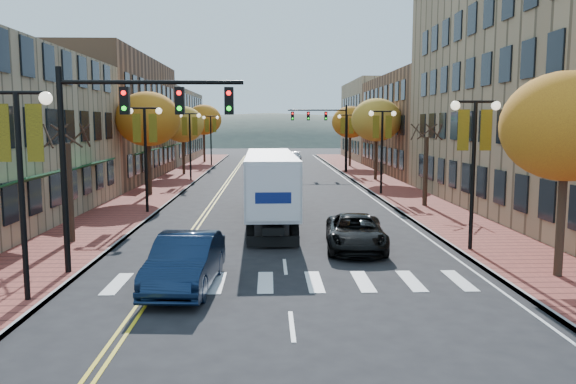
{
  "coord_description": "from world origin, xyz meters",
  "views": [
    {
      "loc": [
        -0.58,
        -15.82,
        5.17
      ],
      "look_at": [
        0.26,
        8.32,
        2.2
      ],
      "focal_mm": 35.0,
      "sensor_mm": 36.0,
      "label": 1
    }
  ],
  "objects": [
    {
      "name": "lamp_left_a",
      "position": [
        -7.5,
        0.0,
        4.29
      ],
      "size": [
        1.96,
        0.36,
        6.05
      ],
      "color": "black",
      "rests_on": "ground"
    },
    {
      "name": "building_right_far",
      "position": [
        18.5,
        64.0,
        5.5
      ],
      "size": [
        15.0,
        20.0,
        11.0
      ],
      "primitive_type": "cube",
      "color": "#9E8966",
      "rests_on": "ground"
    },
    {
      "name": "tree_left_b",
      "position": [
        -9.0,
        24.0,
        5.45
      ],
      "size": [
        4.48,
        4.48,
        7.21
      ],
      "color": "#382619",
      "rests_on": "sidewalk_left"
    },
    {
      "name": "tree_right_c",
      "position": [
        9.0,
        34.0,
        5.45
      ],
      "size": [
        4.48,
        4.48,
        7.21
      ],
      "color": "#382619",
      "rests_on": "sidewalk_right"
    },
    {
      "name": "tree_left_a",
      "position": [
        -9.0,
        8.0,
        2.25
      ],
      "size": [
        0.28,
        0.28,
        4.2
      ],
      "color": "#382619",
      "rests_on": "sidewalk_left"
    },
    {
      "name": "lamp_left_c",
      "position": [
        -7.5,
        34.0,
        4.29
      ],
      "size": [
        1.96,
        0.36,
        6.05
      ],
      "color": "black",
      "rests_on": "ground"
    },
    {
      "name": "tree_left_c",
      "position": [
        -9.0,
        40.0,
        5.05
      ],
      "size": [
        4.16,
        4.16,
        6.69
      ],
      "color": "#382619",
      "rests_on": "sidewalk_left"
    },
    {
      "name": "car_far_oncoming",
      "position": [
        1.69,
        68.49,
        0.75
      ],
      "size": [
        1.63,
        4.56,
        1.5
      ],
      "primitive_type": "imported",
      "rotation": [
        0.0,
        0.0,
        3.13
      ],
      "color": "#98969D",
      "rests_on": "ground"
    },
    {
      "name": "car_far_white",
      "position": [
        -2.15,
        55.81,
        0.72
      ],
      "size": [
        1.69,
        4.21,
        1.43
      ],
      "primitive_type": "imported",
      "rotation": [
        0.0,
        0.0,
        0.0
      ],
      "color": "silver",
      "rests_on": "ground"
    },
    {
      "name": "sidewalk_right",
      "position": [
        9.0,
        32.5,
        0.07
      ],
      "size": [
        4.0,
        85.0,
        0.15
      ],
      "primitive_type": "cube",
      "color": "brown",
      "rests_on": "ground"
    },
    {
      "name": "ground",
      "position": [
        0.0,
        0.0,
        0.0
      ],
      "size": [
        200.0,
        200.0,
        0.0
      ],
      "primitive_type": "plane",
      "color": "black",
      "rests_on": "ground"
    },
    {
      "name": "building_left_mid",
      "position": [
        -17.0,
        36.0,
        5.5
      ],
      "size": [
        12.0,
        24.0,
        11.0
      ],
      "primitive_type": "cube",
      "color": "brown",
      "rests_on": "ground"
    },
    {
      "name": "tree_right_b",
      "position": [
        9.0,
        18.0,
        2.25
      ],
      "size": [
        0.28,
        0.28,
        4.2
      ],
      "color": "#382619",
      "rests_on": "sidewalk_right"
    },
    {
      "name": "building_left_far",
      "position": [
        -17.0,
        61.0,
        4.75
      ],
      "size": [
        12.0,
        26.0,
        9.5
      ],
      "primitive_type": "cube",
      "color": "#9E8966",
      "rests_on": "ground"
    },
    {
      "name": "lamp_right_c",
      "position": [
        7.5,
        42.0,
        4.29
      ],
      "size": [
        1.96,
        0.36,
        6.05
      ],
      "color": "black",
      "rests_on": "ground"
    },
    {
      "name": "lamp_left_d",
      "position": [
        -7.5,
        52.0,
        4.29
      ],
      "size": [
        1.96,
        0.36,
        6.05
      ],
      "color": "black",
      "rests_on": "ground"
    },
    {
      "name": "traffic_mast_near",
      "position": [
        -5.48,
        3.0,
        4.92
      ],
      "size": [
        6.1,
        0.35,
        7.0
      ],
      "color": "black",
      "rests_on": "ground"
    },
    {
      "name": "lamp_right_a",
      "position": [
        7.5,
        6.0,
        4.29
      ],
      "size": [
        1.96,
        0.36,
        6.05
      ],
      "color": "black",
      "rests_on": "ground"
    },
    {
      "name": "traffic_mast_far",
      "position": [
        5.48,
        42.0,
        4.92
      ],
      "size": [
        6.1,
        0.34,
        7.0
      ],
      "color": "black",
      "rests_on": "ground"
    },
    {
      "name": "tree_left_d",
      "position": [
        -9.0,
        58.0,
        5.6
      ],
      "size": [
        4.61,
        4.61,
        7.42
      ],
      "color": "#382619",
      "rests_on": "sidewalk_left"
    },
    {
      "name": "navy_sedan",
      "position": [
        -3.21,
        1.51,
        0.84
      ],
      "size": [
        2.12,
        5.23,
        1.69
      ],
      "primitive_type": "imported",
      "rotation": [
        0.0,
        0.0,
        -0.07
      ],
      "color": "#0C1A32",
      "rests_on": "ground"
    },
    {
      "name": "lamp_right_b",
      "position": [
        7.5,
        24.0,
        4.29
      ],
      "size": [
        1.96,
        0.36,
        6.05
      ],
      "color": "black",
      "rests_on": "ground"
    },
    {
      "name": "car_far_silver",
      "position": [
        2.75,
        58.69,
        0.68
      ],
      "size": [
        2.47,
        4.87,
        1.35
      ],
      "primitive_type": "imported",
      "rotation": [
        0.0,
        0.0,
        -0.13
      ],
      "color": "#B3B3BB",
      "rests_on": "ground"
    },
    {
      "name": "lamp_left_b",
      "position": [
        -7.5,
        16.0,
        4.29
      ],
      "size": [
        1.96,
        0.36,
        6.05
      ],
      "color": "black",
      "rests_on": "ground"
    },
    {
      "name": "sidewalk_left",
      "position": [
        -9.0,
        32.5,
        0.07
      ],
      "size": [
        4.0,
        85.0,
        0.15
      ],
      "primitive_type": "cube",
      "color": "brown",
      "rests_on": "ground"
    },
    {
      "name": "tree_right_a",
      "position": [
        9.0,
        2.0,
        5.05
      ],
      "size": [
        4.16,
        4.16,
        6.69
      ],
      "color": "#382619",
      "rests_on": "sidewalk_right"
    },
    {
      "name": "black_suv",
      "position": [
        2.98,
        6.73,
        0.71
      ],
      "size": [
        2.78,
        5.29,
        1.42
      ],
      "primitive_type": "imported",
      "rotation": [
        0.0,
        0.0,
        -0.09
      ],
      "color": "black",
      "rests_on": "ground"
    },
    {
      "name": "tree_right_d",
      "position": [
        9.0,
        50.0,
        5.29
      ],
      "size": [
        4.35,
        4.35,
        7.0
      ],
      "color": "#382619",
      "rests_on": "sidewalk_right"
    },
    {
      "name": "semi_truck",
      "position": [
        -0.52,
        13.66,
        2.13
      ],
      "size": [
        2.56,
        14.6,
        3.64
      ],
      "rotation": [
        0.0,
        0.0,
        0.02
      ],
      "color": "black",
      "rests_on": "ground"
    },
    {
      "name": "building_right_mid",
      "position": [
        18.5,
        42.0,
        5.0
      ],
      "size": [
        15.0,
        24.0,
        10.0
      ],
      "primitive_type": "cube",
      "color": "brown",
      "rests_on": "ground"
    }
  ]
}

